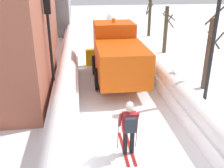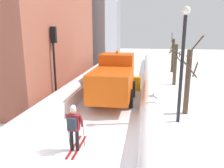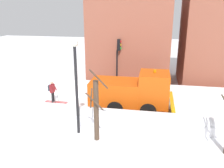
# 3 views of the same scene
# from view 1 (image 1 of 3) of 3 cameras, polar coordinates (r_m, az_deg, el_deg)

# --- Properties ---
(ground_plane) EXTENTS (80.00, 80.00, 0.00)m
(ground_plane) POSITION_cam_1_polar(r_m,az_deg,el_deg) (17.56, -1.31, 5.53)
(ground_plane) COLOR white
(snowbank_left) EXTENTS (1.10, 36.00, 1.27)m
(snowbank_left) POSITION_cam_1_polar(r_m,az_deg,el_deg) (17.32, -9.50, 7.05)
(snowbank_left) COLOR white
(snowbank_left) RESTS_ON ground
(snowbank_right) EXTENTS (1.10, 36.00, 1.06)m
(snowbank_right) POSITION_cam_1_polar(r_m,az_deg,el_deg) (17.85, 6.61, 7.23)
(snowbank_right) COLOR white
(snowbank_right) RESTS_ON ground
(plow_truck) EXTENTS (3.20, 5.98, 3.12)m
(plow_truck) POSITION_cam_1_polar(r_m,az_deg,el_deg) (13.43, 1.19, 6.78)
(plow_truck) COLOR #DB510F
(plow_truck) RESTS_ON ground
(skier) EXTENTS (0.62, 1.80, 1.81)m
(skier) POSITION_cam_1_polar(r_m,az_deg,el_deg) (7.76, 3.86, -9.37)
(skier) COLOR black
(skier) RESTS_ON ground
(traffic_light_pole) EXTENTS (0.28, 0.42, 4.65)m
(traffic_light_pole) POSITION_cam_1_polar(r_m,az_deg,el_deg) (11.41, -13.99, 12.49)
(traffic_light_pole) COLOR black
(traffic_light_pole) RESTS_ON ground
(street_lamp) EXTENTS (0.40, 0.40, 5.49)m
(street_lamp) POSITION_cam_1_polar(r_m,az_deg,el_deg) (11.48, 22.34, 12.61)
(street_lamp) COLOR black
(street_lamp) RESTS_ON ground
(bare_tree_near) EXTENTS (0.97, 1.16, 4.23)m
(bare_tree_near) POSITION_cam_1_polar(r_m,az_deg,el_deg) (13.13, 20.91, 6.58)
(bare_tree_near) COLOR #4E3C2D
(bare_tree_near) RESTS_ON ground
(bare_tree_mid) EXTENTS (1.06, 0.95, 3.36)m
(bare_tree_mid) POSITION_cam_1_polar(r_m,az_deg,el_deg) (19.30, 12.00, 11.93)
(bare_tree_mid) COLOR #463C2B
(bare_tree_mid) RESTS_ON ground
(bare_tree_far) EXTENTS (0.78, 0.80, 4.19)m
(bare_tree_far) POSITION_cam_1_polar(r_m,az_deg,el_deg) (25.13, 8.42, 14.77)
(bare_tree_far) COLOR #3D3623
(bare_tree_far) RESTS_ON ground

